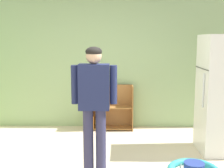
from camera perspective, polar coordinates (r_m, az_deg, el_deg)
name	(u,v)px	position (r m, az deg, el deg)	size (l,w,h in m)	color
back_wall	(109,58)	(5.62, -0.57, 5.08)	(5.20, 0.06, 2.70)	#98B782
refrigerator	(224,94)	(4.68, 21.14, -1.91)	(0.73, 0.68, 1.78)	white
bookshelf	(109,110)	(5.59, -0.58, -5.08)	(0.80, 0.28, 0.85)	#A06C36
standing_person	(94,99)	(3.63, -3.51, -2.97)	(0.57, 0.22, 1.62)	#313153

